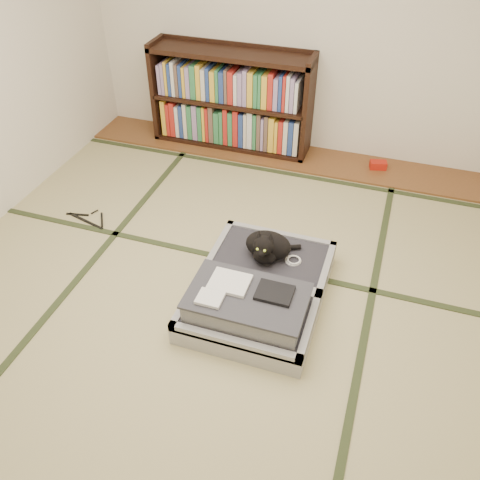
% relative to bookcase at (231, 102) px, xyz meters
% --- Properties ---
extents(floor, '(4.50, 4.50, 0.00)m').
position_rel_bookcase_xyz_m(floor, '(0.61, -2.07, -0.45)').
color(floor, tan).
rests_on(floor, ground).
extents(wood_strip, '(4.00, 0.50, 0.02)m').
position_rel_bookcase_xyz_m(wood_strip, '(0.61, -0.07, -0.44)').
color(wood_strip, brown).
rests_on(wood_strip, ground).
extents(red_item, '(0.17, 0.12, 0.07)m').
position_rel_bookcase_xyz_m(red_item, '(1.45, -0.04, -0.40)').
color(red_item, '#B01A0E').
rests_on(red_item, wood_strip).
extents(room_shell, '(4.50, 4.50, 4.50)m').
position_rel_bookcase_xyz_m(room_shell, '(0.61, -2.07, 1.01)').
color(room_shell, white).
rests_on(room_shell, ground).
extents(tatami_borders, '(4.00, 4.50, 0.01)m').
position_rel_bookcase_xyz_m(tatami_borders, '(0.61, -1.57, -0.45)').
color(tatami_borders, '#2D381E').
rests_on(tatami_borders, ground).
extents(bookcase, '(1.54, 0.35, 0.99)m').
position_rel_bookcase_xyz_m(bookcase, '(0.00, 0.00, 0.00)').
color(bookcase, black).
rests_on(bookcase, wood_strip).
extents(suitcase, '(0.83, 1.10, 0.33)m').
position_rel_bookcase_xyz_m(suitcase, '(0.89, -2.03, -0.34)').
color(suitcase, '#A5A6AA').
rests_on(suitcase, floor).
extents(cat, '(0.37, 0.37, 0.30)m').
position_rel_bookcase_xyz_m(cat, '(0.87, -1.75, -0.18)').
color(cat, black).
rests_on(cat, suitcase).
extents(cable_coil, '(0.11, 0.11, 0.03)m').
position_rel_bookcase_xyz_m(cable_coil, '(1.05, -1.72, -0.28)').
color(cable_coil, white).
rests_on(cable_coil, suitcase).
extents(hanger, '(0.40, 0.23, 0.01)m').
position_rel_bookcase_xyz_m(hanger, '(-0.70, -1.57, -0.44)').
color(hanger, black).
rests_on(hanger, floor).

